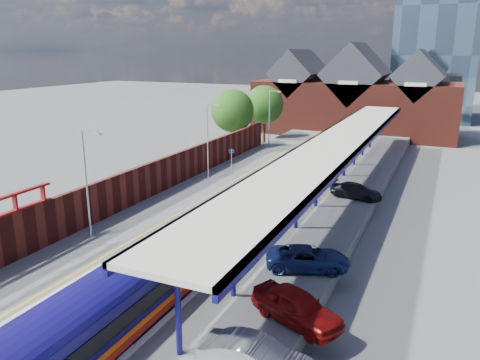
# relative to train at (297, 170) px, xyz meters

# --- Properties ---
(ground) EXTENTS (240.00, 240.00, 0.00)m
(ground) POSITION_rel_train_xyz_m (-1.49, 5.86, -2.12)
(ground) COLOR #5B5B5E
(ground) RESTS_ON ground
(ballast_bed) EXTENTS (6.00, 76.00, 0.06)m
(ballast_bed) POSITION_rel_train_xyz_m (-1.49, -4.14, -2.09)
(ballast_bed) COLOR #473D33
(ballast_bed) RESTS_ON ground
(rails) EXTENTS (4.51, 76.00, 0.14)m
(rails) POSITION_rel_train_xyz_m (-1.49, -4.14, -2.00)
(rails) COLOR slate
(rails) RESTS_ON ground
(left_platform) EXTENTS (5.00, 76.00, 1.00)m
(left_platform) POSITION_rel_train_xyz_m (-6.99, -4.14, -1.62)
(left_platform) COLOR #565659
(left_platform) RESTS_ON ground
(right_platform) EXTENTS (6.00, 76.00, 1.00)m
(right_platform) POSITION_rel_train_xyz_m (4.51, -4.14, -1.62)
(right_platform) COLOR #565659
(right_platform) RESTS_ON ground
(coping_left) EXTENTS (0.30, 76.00, 0.05)m
(coping_left) POSITION_rel_train_xyz_m (-4.64, -4.14, -1.10)
(coping_left) COLOR silver
(coping_left) RESTS_ON left_platform
(coping_right) EXTENTS (0.30, 76.00, 0.05)m
(coping_right) POSITION_rel_train_xyz_m (1.66, -4.14, -1.10)
(coping_right) COLOR silver
(coping_right) RESTS_ON right_platform
(yellow_line) EXTENTS (0.14, 76.00, 0.01)m
(yellow_line) POSITION_rel_train_xyz_m (-5.24, -4.14, -1.12)
(yellow_line) COLOR yellow
(yellow_line) RESTS_ON left_platform
(train) EXTENTS (2.97, 65.93, 3.45)m
(train) POSITION_rel_train_xyz_m (0.00, 0.00, 0.00)
(train) COLOR #100B51
(train) RESTS_ON ground
(canopy) EXTENTS (4.50, 52.00, 4.48)m
(canopy) POSITION_rel_train_xyz_m (3.99, -2.19, 3.13)
(canopy) COLOR #100E54
(canopy) RESTS_ON right_platform
(lamp_post_b) EXTENTS (1.48, 0.18, 7.00)m
(lamp_post_b) POSITION_rel_train_xyz_m (-7.86, -18.14, 2.87)
(lamp_post_b) COLOR #A5A8AA
(lamp_post_b) RESTS_ON left_platform
(lamp_post_c) EXTENTS (1.48, 0.18, 7.00)m
(lamp_post_c) POSITION_rel_train_xyz_m (-7.86, -2.14, 2.87)
(lamp_post_c) COLOR #A5A8AA
(lamp_post_c) RESTS_ON left_platform
(lamp_post_d) EXTENTS (1.48, 0.18, 7.00)m
(lamp_post_d) POSITION_rel_train_xyz_m (-7.86, 13.86, 2.87)
(lamp_post_d) COLOR #A5A8AA
(lamp_post_d) RESTS_ON left_platform
(platform_sign) EXTENTS (0.55, 0.08, 2.50)m
(platform_sign) POSITION_rel_train_xyz_m (-6.49, -0.14, 0.57)
(platform_sign) COLOR #A5A8AA
(platform_sign) RESTS_ON left_platform
(brick_wall) EXTENTS (0.35, 50.00, 3.86)m
(brick_wall) POSITION_rel_train_xyz_m (-9.59, -10.61, 0.33)
(brick_wall) COLOR #581F17
(brick_wall) RESTS_ON left_platform
(station_building) EXTENTS (30.00, 12.12, 13.78)m
(station_building) POSITION_rel_train_xyz_m (-1.49, 33.85, 3.33)
(station_building) COLOR #581F17
(station_building) RESTS_ON ground
(glass_tower) EXTENTS (14.20, 14.20, 40.30)m
(glass_tower) POSITION_rel_train_xyz_m (8.51, 55.86, 18.08)
(glass_tower) COLOR #425971
(glass_tower) RESTS_ON ground
(tree_near) EXTENTS (5.20, 5.20, 8.10)m
(tree_near) POSITION_rel_train_xyz_m (-11.84, 11.76, 3.23)
(tree_near) COLOR #382314
(tree_near) RESTS_ON ground
(tree_far) EXTENTS (5.20, 5.20, 8.10)m
(tree_far) POSITION_rel_train_xyz_m (-10.84, 19.76, 3.23)
(tree_far) COLOR #382314
(tree_far) RESTS_ON ground
(parked_car_red) EXTENTS (4.76, 3.42, 1.51)m
(parked_car_red) POSITION_rel_train_xyz_m (7.01, -22.06, -0.37)
(parked_car_red) COLOR maroon
(parked_car_red) RESTS_ON right_platform
(parked_car_silver) EXTENTS (4.37, 1.54, 1.44)m
(parked_car_silver) POSITION_rel_train_xyz_m (6.74, -26.13, -0.40)
(parked_car_silver) COLOR #A5A5A9
(parked_car_silver) RESTS_ON right_platform
(parked_car_dark) EXTENTS (4.35, 2.32, 1.20)m
(parked_car_dark) POSITION_rel_train_xyz_m (5.94, -2.80, -0.52)
(parked_car_dark) COLOR black
(parked_car_dark) RESTS_ON right_platform
(parked_car_blue) EXTENTS (5.01, 3.47, 1.27)m
(parked_car_blue) POSITION_rel_train_xyz_m (5.99, -16.82, -0.49)
(parked_car_blue) COLOR navy
(parked_car_blue) RESTS_ON right_platform
(relay_cabinet) EXTENTS (0.81, 0.98, 1.00)m
(relay_cabinet) POSITION_rel_train_xyz_m (1.31, -26.83, -1.62)
(relay_cabinet) COLOR #999B9E
(relay_cabinet) RESTS_ON ground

